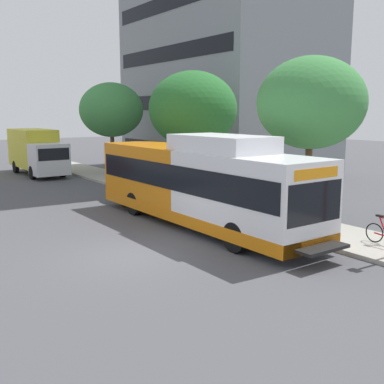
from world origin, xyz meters
The scene contains 7 objects.
ground_plane centered at (0.00, 8.00, 0.00)m, with size 120.00×120.00×0.00m, color #4C4C51.
sidewalk_curb centered at (7.00, 6.00, 0.07)m, with size 3.00×56.00×0.14m, color #A8A399.
transit_bus centered at (4.01, 1.90, 1.70)m, with size 2.58×12.25×3.65m.
street_tree_near_stop centered at (8.13, -0.01, 4.82)m, with size 4.33×4.33×6.53m.
street_tree_mid_block centered at (8.14, 8.09, 4.63)m, with size 4.79×4.79×6.54m.
street_tree_far_block centered at (7.84, 17.50, 4.63)m, with size 4.45×4.45×6.39m.
box_truck_background centered at (3.55, 21.00, 1.74)m, with size 2.32×7.01×3.25m.
Camera 1 is at (-6.59, -12.44, 4.46)m, focal length 43.03 mm.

